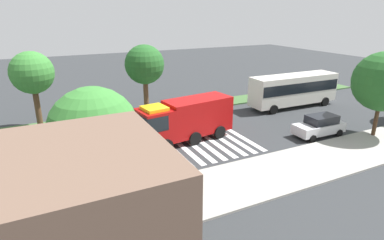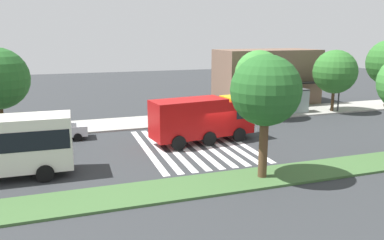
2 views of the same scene
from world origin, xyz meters
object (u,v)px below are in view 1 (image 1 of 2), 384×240
Objects in this scene: bus_stop_shelter at (6,198)px; bench_near_shelter at (95,201)px; fire_truck at (183,119)px; median_tree_far_west at (145,65)px; median_tree_west at (32,73)px; transit_bus at (294,88)px; sidewalk_tree_center at (94,132)px; sidewalk_tree_west at (383,82)px; parked_car_mid at (320,126)px.

bench_near_shelter is (-4.00, 0.01, -1.30)m from bus_stop_shelter.
fire_truck is 14.13m from bus_stop_shelter.
median_tree_far_west is 10.24m from median_tree_west.
transit_bus is 3.00× the size of bus_stop_shelter.
fire_truck is at bearing -141.52° from sidewalk_tree_center.
bus_stop_shelter is 4.20m from bench_near_shelter.
bus_stop_shelter is 27.69m from sidewalk_tree_west.
parked_car_mid is at bearing -117.20° from transit_bus.
fire_truck reaches higher than bench_near_shelter.
parked_car_mid is 0.65× the size of sidewalk_tree_west.
fire_truck is at bearing -19.13° from parked_car_mid.
parked_car_mid is 6.08m from sidewalk_tree_west.
fire_truck is 16.67m from sidewalk_tree_west.
bus_stop_shelter is at bearing 0.84° from sidewalk_tree_west.
bus_stop_shelter is 0.51× the size of median_tree_west.
bus_stop_shelter is at bearing -0.14° from bench_near_shelter.
parked_car_mid is 2.88× the size of bench_near_shelter.
sidewalk_tree_west is (0.06, 9.95, 2.67)m from transit_bus.
bench_near_shelter is at bearing 98.15° from median_tree_west.
transit_bus is (-15.20, -3.58, 0.19)m from fire_truck.
sidewalk_tree_west is at bearing 150.00° from median_tree_west.
median_tree_west is at bearing -80.19° from sidewalk_tree_center.
parked_car_mid is 0.67× the size of median_tree_west.
sidewalk_tree_west is (-23.53, -0.41, 4.22)m from bench_near_shelter.
median_tree_far_west is (-8.05, -15.26, 4.55)m from bench_near_shelter.
transit_bus is at bearing 162.52° from median_tree_far_west.
parked_car_mid is at bearing -173.41° from sidewalk_tree_center.
fire_truck reaches higher than parked_car_mid.
median_tree_west is (25.72, -14.85, 0.34)m from sidewalk_tree_west.
parked_car_mid is 19.45m from sidewalk_tree_center.
bus_stop_shelter is at bearing 51.69° from median_tree_far_west.
transit_bus is 1.47× the size of sidewalk_tree_west.
sidewalk_tree_west is at bearing 153.63° from parked_car_mid.
sidewalk_tree_center is (19.02, 2.20, 3.43)m from parked_car_mid.
median_tree_west is (2.19, -15.26, 4.55)m from bench_near_shelter.
transit_bus is 25.82m from bench_near_shelter.
fire_truck is 1.24× the size of median_tree_west.
bench_near_shelter is (8.40, 6.79, -1.36)m from fire_truck.
median_tree_west is at bearing 0.00° from median_tree_far_west.
bus_stop_shelter is at bearing 5.27° from sidewalk_tree_center.
bench_near_shelter is 0.24× the size of sidewalk_tree_center.
median_tree_west reaches higher than sidewalk_tree_center.
bench_near_shelter is at bearing -155.06° from transit_bus.
bench_near_shelter is at bearing 47.28° from sidewalk_tree_center.
median_tree_west reaches higher than fire_truck.
sidewalk_tree_west is 21.45m from median_tree_far_west.
transit_bus is 26.41m from median_tree_west.
median_tree_west is (10.58, -8.48, 3.19)m from fire_truck.
sidewalk_tree_center reaches higher than fire_truck.
parked_car_mid is 25.37m from median_tree_west.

